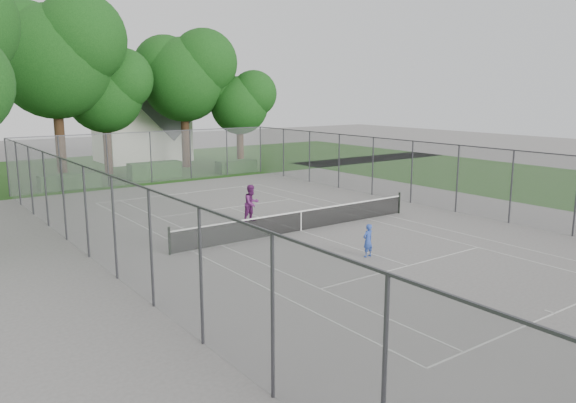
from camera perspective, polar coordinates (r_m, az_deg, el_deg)
ground at (r=25.42m, az=1.33°, el=-3.01°), size 120.00×120.00×0.00m
grass_far at (r=48.37m, az=-17.76°, el=3.23°), size 60.00×20.00×0.00m
grass_right at (r=42.30m, az=25.74°, el=1.59°), size 16.00×40.00×0.00m
court_markings at (r=25.42m, az=1.33°, el=-2.99°), size 11.03×23.83×0.01m
tennis_net at (r=25.30m, az=1.34°, el=-1.89°), size 12.87×0.10×1.10m
perimeter_fence at (r=25.04m, az=1.35°, el=1.01°), size 18.08×34.08×3.52m
tree_far_left at (r=42.72m, az=-22.56°, el=13.83°), size 8.94×8.16×12.85m
tree_far_midleft at (r=44.57m, az=-18.06°, el=10.90°), size 6.52×5.96×9.38m
tree_far_midright at (r=47.32m, az=-10.45°, el=12.75°), size 7.79×7.11×11.19m
tree_far_right at (r=47.59m, az=-4.85°, el=10.18°), size 5.52×5.04×7.94m
hedge_left at (r=39.12m, az=-21.28°, el=1.95°), size 3.81×1.14×0.95m
hedge_mid at (r=41.77m, az=-13.39°, el=3.11°), size 3.77×1.08×1.18m
hedge_right at (r=43.84m, az=-5.28°, el=3.57°), size 3.15×1.16×0.95m
house at (r=52.67m, az=-14.68°, el=8.05°), size 7.39×5.72×9.20m
girl_player at (r=21.57m, az=8.12°, el=-3.94°), size 0.49×0.34×1.28m
woman_player at (r=27.05m, az=-3.72°, el=-0.19°), size 1.00×0.85×1.82m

